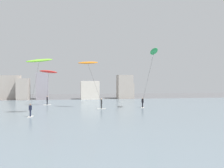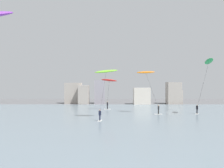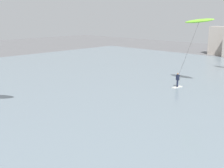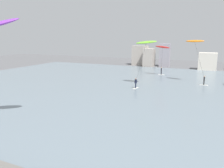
# 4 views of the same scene
# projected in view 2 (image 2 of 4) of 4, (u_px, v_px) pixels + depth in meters

# --- Properties ---
(water_bay) EXTENTS (84.00, 52.00, 0.10)m
(water_bay) POSITION_uv_depth(u_px,v_px,m) (136.00, 121.00, 33.69)
(water_bay) COLOR slate
(water_bay) RESTS_ON ground
(far_shore_buildings) EXTENTS (31.57, 5.01, 6.41)m
(far_shore_buildings) POSITION_uv_depth(u_px,v_px,m) (125.00, 94.00, 61.86)
(far_shore_buildings) COLOR #A89E93
(far_shore_buildings) RESTS_ON ground
(kitesurfer_orange) EXTENTS (4.51, 2.51, 7.71)m
(kitesurfer_orange) POSITION_uv_depth(u_px,v_px,m) (147.00, 76.00, 41.26)
(kitesurfer_orange) COLOR silver
(kitesurfer_orange) RESTS_ON water_bay
(kitesurfer_red) EXTENTS (3.27, 2.66, 6.50)m
(kitesurfer_red) POSITION_uv_depth(u_px,v_px,m) (110.00, 83.00, 46.58)
(kitesurfer_red) COLOR silver
(kitesurfer_red) RESTS_ON water_bay
(kitesurfer_green) EXTENTS (2.44, 4.18, 9.78)m
(kitesurfer_green) POSITION_uv_depth(u_px,v_px,m) (208.00, 66.00, 38.97)
(kitesurfer_green) COLOR silver
(kitesurfer_green) RESTS_ON water_bay
(kitesurfer_lime) EXTENTS (3.63, 3.85, 7.72)m
(kitesurfer_lime) POSITION_uv_depth(u_px,v_px,m) (106.00, 75.00, 35.29)
(kitesurfer_lime) COLOR silver
(kitesurfer_lime) RESTS_ON water_bay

